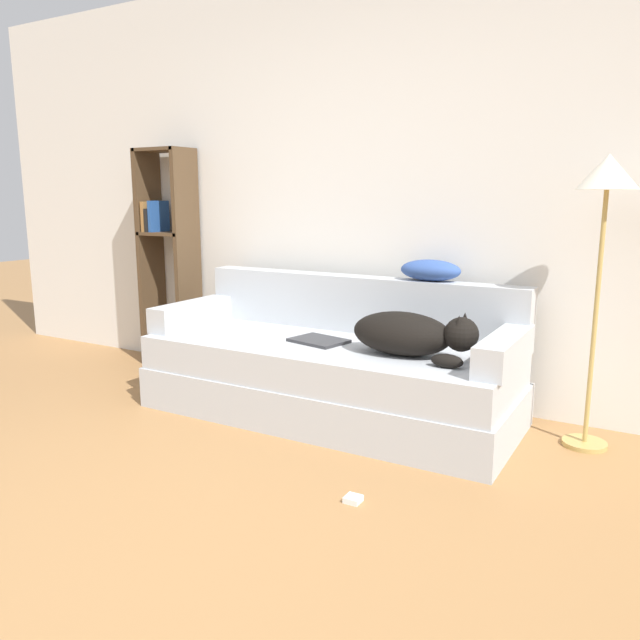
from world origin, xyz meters
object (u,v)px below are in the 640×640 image
at_px(throw_pillow, 430,270).
at_px(power_adapter, 353,499).
at_px(couch, 328,380).
at_px(dog, 410,334).
at_px(bookshelf, 167,247).
at_px(floor_lamp, 606,201).
at_px(laptop, 319,341).

height_order(throw_pillow, power_adapter, throw_pillow).
bearing_deg(couch, dog, -5.88).
xyz_separation_m(couch, power_adapter, (0.61, -0.88, -0.21)).
xyz_separation_m(couch, bookshelf, (-1.61, 0.42, 0.68)).
relative_size(dog, floor_lamp, 0.47).
distance_m(dog, floor_lamp, 1.15).
distance_m(couch, floor_lamp, 1.75).
relative_size(throw_pillow, power_adapter, 5.31).
height_order(couch, throw_pillow, throw_pillow).
distance_m(laptop, bookshelf, 1.68).
bearing_deg(bookshelf, couch, -14.47).
relative_size(couch, dog, 3.16).
xyz_separation_m(throw_pillow, floor_lamp, (0.92, -0.13, 0.40)).
bearing_deg(dog, laptop, 176.34).
bearing_deg(bookshelf, throw_pillow, -0.71).
height_order(bookshelf, power_adapter, bookshelf).
height_order(bookshelf, floor_lamp, bookshelf).
bearing_deg(throw_pillow, floor_lamp, -8.00).
distance_m(throw_pillow, bookshelf, 2.08).
relative_size(dog, power_adapter, 10.06).
bearing_deg(laptop, bookshelf, 176.91).
relative_size(throw_pillow, floor_lamp, 0.25).
distance_m(laptop, throw_pillow, 0.77).
relative_size(couch, floor_lamp, 1.47).
bearing_deg(floor_lamp, laptop, -169.04).
distance_m(bookshelf, power_adapter, 2.73).
height_order(laptop, power_adapter, laptop).
relative_size(couch, bookshelf, 1.34).
relative_size(couch, laptop, 6.18).
xyz_separation_m(bookshelf, power_adapter, (2.23, -1.30, -0.89)).
bearing_deg(couch, laptop, -162.38).
xyz_separation_m(bookshelf, floor_lamp, (3.00, -0.15, 0.36)).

